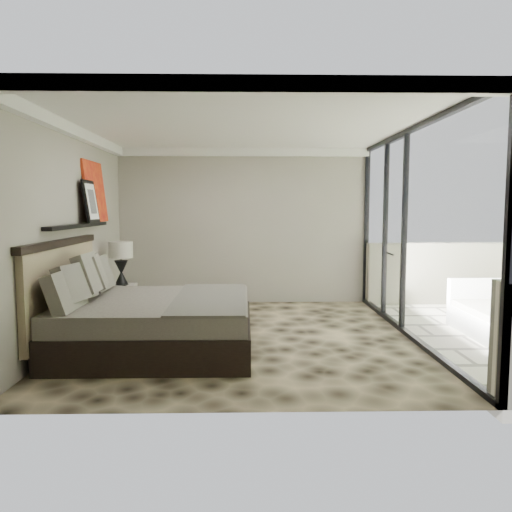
{
  "coord_description": "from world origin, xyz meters",
  "views": [
    {
      "loc": [
        0.03,
        -6.59,
        1.74
      ],
      "look_at": [
        0.18,
        0.4,
        1.06
      ],
      "focal_mm": 35.0,
      "sensor_mm": 36.0,
      "label": 1
    }
  ],
  "objects_px": {
    "nightstand": "(120,302)",
    "lounger": "(504,322)",
    "ottoman": "(477,300)",
    "table_lamp": "(121,257)",
    "bed": "(149,319)"
  },
  "relations": [
    {
      "from": "nightstand",
      "to": "lounger",
      "type": "relative_size",
      "value": 0.27
    },
    {
      "from": "nightstand",
      "to": "ottoman",
      "type": "xyz_separation_m",
      "value": [
        5.81,
        0.13,
        -0.01
      ]
    },
    {
      "from": "nightstand",
      "to": "table_lamp",
      "type": "height_order",
      "value": "table_lamp"
    },
    {
      "from": "table_lamp",
      "to": "bed",
      "type": "bearing_deg",
      "value": -67.06
    },
    {
      "from": "bed",
      "to": "lounger",
      "type": "height_order",
      "value": "bed"
    },
    {
      "from": "bed",
      "to": "nightstand",
      "type": "distance_m",
      "value": 1.99
    },
    {
      "from": "bed",
      "to": "nightstand",
      "type": "relative_size",
      "value": 4.92
    },
    {
      "from": "ottoman",
      "to": "nightstand",
      "type": "bearing_deg",
      "value": -178.77
    },
    {
      "from": "nightstand",
      "to": "ottoman",
      "type": "relative_size",
      "value": 1.04
    },
    {
      "from": "table_lamp",
      "to": "nightstand",
      "type": "bearing_deg",
      "value": -140.92
    },
    {
      "from": "nightstand",
      "to": "table_lamp",
      "type": "bearing_deg",
      "value": 39.99
    },
    {
      "from": "nightstand",
      "to": "bed",
      "type": "bearing_deg",
      "value": -65.07
    },
    {
      "from": "table_lamp",
      "to": "lounger",
      "type": "distance_m",
      "value": 5.66
    },
    {
      "from": "nightstand",
      "to": "lounger",
      "type": "xyz_separation_m",
      "value": [
        5.45,
        -1.4,
        -0.02
      ]
    },
    {
      "from": "ottoman",
      "to": "bed",
      "type": "bearing_deg",
      "value": -158.77
    }
  ]
}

